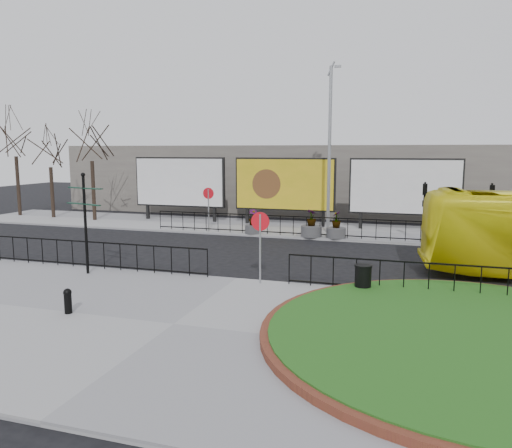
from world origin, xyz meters
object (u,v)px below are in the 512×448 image
at_px(bollard, 68,300).
at_px(litter_bin, 363,279).
at_px(billboard_mid, 284,185).
at_px(fingerpost_sign, 85,213).
at_px(lamp_post, 330,147).
at_px(planter_a, 253,225).
at_px(planter_c, 336,229).
at_px(planter_b, 311,228).

xyz_separation_m(bollard, litter_bin, (7.72, 4.49, 0.08)).
distance_m(billboard_mid, litter_bin, 14.97).
bearing_deg(fingerpost_sign, billboard_mid, 92.96).
height_order(billboard_mid, lamp_post, lamp_post).
relative_size(billboard_mid, planter_a, 4.65).
height_order(planter_a, planter_c, planter_c).
relative_size(bollard, planter_b, 0.49).
bearing_deg(fingerpost_sign, planter_c, 72.43).
height_order(bollard, planter_c, planter_c).
bearing_deg(lamp_post, fingerpost_sign, -120.40).
xyz_separation_m(bollard, planter_b, (4.11, 14.49, 0.07)).
distance_m(litter_bin, planter_c, 10.26).
xyz_separation_m(billboard_mid, fingerpost_sign, (-4.03, -13.97, -0.22)).
relative_size(bollard, planter_a, 0.54).
distance_m(fingerpost_sign, planter_a, 11.02).
bearing_deg(planter_b, litter_bin, -70.10).
bearing_deg(lamp_post, litter_bin, -75.53).
bearing_deg(bollard, billboard_mid, 84.55).
height_order(bollard, planter_a, planter_a).
relative_size(billboard_mid, litter_bin, 6.67).
bearing_deg(litter_bin, bollard, -149.81).
distance_m(bollard, litter_bin, 8.94).
distance_m(billboard_mid, fingerpost_sign, 14.54).
height_order(billboard_mid, bollard, billboard_mid).
xyz_separation_m(bollard, planter_c, (5.42, 14.49, 0.06)).
height_order(fingerpost_sign, bollard, fingerpost_sign).
bearing_deg(planter_a, litter_bin, -55.51).
relative_size(fingerpost_sign, planter_c, 2.69).
distance_m(fingerpost_sign, bollard, 5.06).
bearing_deg(fingerpost_sign, planter_a, 92.14).
bearing_deg(billboard_mid, planter_c, -43.99).
bearing_deg(litter_bin, billboard_mid, 113.85).
distance_m(fingerpost_sign, planter_b, 12.35).
bearing_deg(bollard, planter_c, 69.48).
bearing_deg(litter_bin, planter_a, 124.49).
distance_m(lamp_post, litter_bin, 12.71).
distance_m(lamp_post, planter_c, 4.59).
height_order(litter_bin, planter_b, planter_b).
bearing_deg(planter_c, billboard_mid, 136.01).
xyz_separation_m(billboard_mid, lamp_post, (3.01, -1.97, 2.23)).
bearing_deg(litter_bin, planter_c, 102.95).
bearing_deg(billboard_mid, lamp_post, -33.25).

